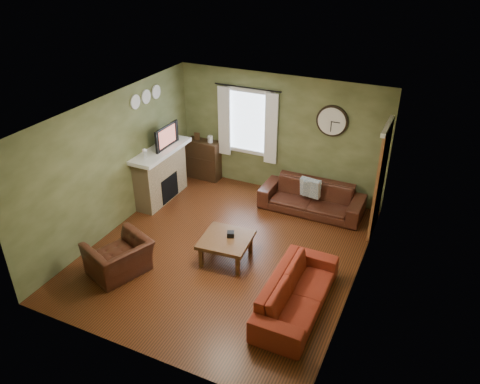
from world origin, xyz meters
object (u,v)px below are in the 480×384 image
at_px(sofa_brown, 312,198).
at_px(sofa_red, 297,292).
at_px(coffee_table, 226,249).
at_px(bookshelf, 204,159).
at_px(armchair, 119,258).

height_order(sofa_brown, sofa_red, sofa_brown).
bearing_deg(coffee_table, sofa_red, -22.86).
bearing_deg(bookshelf, sofa_red, -43.75).
xyz_separation_m(sofa_brown, sofa_red, (0.66, -2.86, -0.01)).
distance_m(sofa_brown, sofa_red, 2.94).
xyz_separation_m(sofa_red, coffee_table, (-1.51, 0.64, -0.07)).
height_order(bookshelf, sofa_red, bookshelf).
bearing_deg(sofa_red, coffee_table, 67.14).
distance_m(sofa_red, armchair, 3.00).
bearing_deg(coffee_table, bookshelf, 125.81).
bearing_deg(sofa_brown, bookshelf, 171.85).
bearing_deg(bookshelf, coffee_table, -54.19).
distance_m(sofa_red, coffee_table, 1.64).
xyz_separation_m(armchair, coffee_table, (1.46, 1.09, -0.09)).
relative_size(bookshelf, armchair, 0.97).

